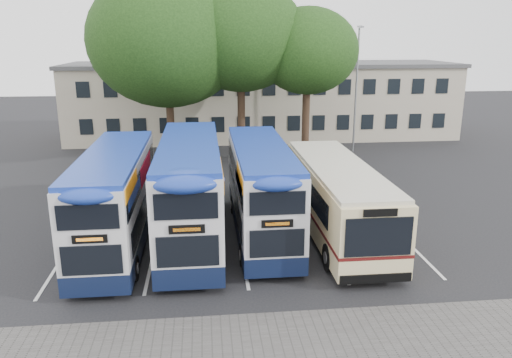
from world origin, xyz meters
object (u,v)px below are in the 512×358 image
at_px(bus_single, 337,194).
at_px(tree_mid, 241,36).
at_px(tree_left, 167,40).
at_px(bus_dd_right, 261,186).
at_px(bus_dd_left, 115,196).
at_px(lamp_post, 357,83).
at_px(bus_dd_mid, 190,187).
at_px(tree_right, 308,51).

bearing_deg(bus_single, tree_mid, 103.44).
bearing_deg(tree_left, tree_mid, -1.89).
bearing_deg(bus_dd_right, bus_dd_left, -173.24).
xyz_separation_m(lamp_post, bus_dd_right, (-8.75, -15.43, -2.92)).
bearing_deg(bus_dd_right, lamp_post, 60.43).
bearing_deg(tree_left, bus_dd_mid, -83.29).
relative_size(lamp_post, tree_left, 0.73).
xyz_separation_m(tree_mid, bus_dd_mid, (-3.14, -13.03, -6.00)).
relative_size(lamp_post, bus_dd_mid, 0.90).
relative_size(bus_dd_mid, bus_dd_right, 1.07).
xyz_separation_m(tree_right, bus_single, (-1.14, -12.40, -5.64)).
height_order(lamp_post, bus_dd_left, lamp_post).
relative_size(tree_right, bus_single, 0.98).
bearing_deg(bus_single, tree_right, 84.74).
bearing_deg(lamp_post, bus_dd_right, -119.57).
height_order(tree_right, bus_dd_mid, tree_right).
xyz_separation_m(tree_mid, bus_dd_left, (-6.12, -13.46, -6.14)).
relative_size(tree_left, bus_single, 1.18).
height_order(bus_dd_left, bus_dd_mid, bus_dd_mid).
bearing_deg(tree_left, lamp_post, 10.75).
xyz_separation_m(bus_dd_mid, bus_dd_right, (2.98, 0.27, -0.15)).
xyz_separation_m(tree_left, bus_dd_right, (4.53, -12.91, -5.92)).
bearing_deg(bus_dd_mid, bus_dd_right, 5.17).
relative_size(lamp_post, bus_dd_left, 0.96).
relative_size(tree_mid, bus_dd_right, 1.25).
height_order(lamp_post, tree_mid, tree_mid).
distance_m(bus_dd_left, bus_dd_mid, 3.02).
relative_size(bus_dd_left, bus_dd_right, 1.00).
distance_m(bus_dd_left, bus_single, 9.24).
relative_size(lamp_post, tree_mid, 0.77).
bearing_deg(bus_dd_mid, lamp_post, 53.22).
bearing_deg(tree_mid, tree_right, -7.85).
relative_size(tree_mid, bus_single, 1.14).
bearing_deg(bus_dd_mid, bus_single, 0.34).
distance_m(lamp_post, bus_dd_mid, 19.80).
relative_size(bus_dd_left, bus_dd_mid, 0.94).
height_order(lamp_post, tree_left, tree_left).
xyz_separation_m(tree_left, bus_dd_mid, (1.55, -13.18, -5.78)).
xyz_separation_m(tree_mid, bus_dd_right, (-0.15, -12.76, -6.14)).
bearing_deg(bus_dd_left, lamp_post, 47.63).
bearing_deg(tree_right, bus_dd_left, -128.82).
xyz_separation_m(tree_left, tree_right, (8.93, -0.74, -0.69)).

